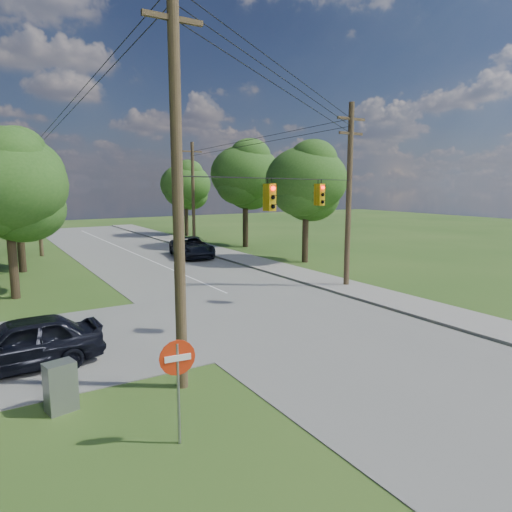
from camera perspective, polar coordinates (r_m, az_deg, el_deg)
ground at (r=16.18m, az=7.06°, el=-12.79°), size 140.00×140.00×0.00m
main_road at (r=21.10m, az=2.81°, el=-7.45°), size 10.00×100.00×0.03m
sidewalk_east at (r=25.36m, az=15.46°, el=-4.85°), size 2.60×100.00×0.12m
pole_sw at (r=13.03m, az=-9.83°, el=9.94°), size 2.00×0.32×12.00m
pole_ne at (r=26.92m, az=11.54°, el=7.71°), size 2.00×0.32×10.50m
pole_north_e at (r=45.56m, az=-7.86°, el=7.82°), size 2.00×0.32×10.00m
pole_north_w at (r=41.93m, az=-25.65°, el=6.94°), size 2.00×0.32×10.00m
power_lines at (r=25.88m, az=-6.51°, el=15.97°), size 13.93×29.62×4.93m
traffic_signals at (r=20.10m, az=5.18°, el=7.57°), size 4.91×3.27×1.05m
tree_w_near at (r=26.73m, az=-28.73°, el=7.77°), size 6.00×6.00×8.40m
tree_w_mid at (r=34.78m, az=-27.87°, el=8.94°), size 6.40×6.40×9.22m
tree_e_near at (r=35.03m, az=6.30°, el=9.37°), size 6.20×6.20×8.81m
tree_e_mid at (r=43.62m, az=-1.35°, el=10.19°), size 6.60×6.60×9.64m
tree_e_far at (r=53.92m, az=-8.79°, el=8.81°), size 5.80×5.80×8.32m
car_cross_dark at (r=16.76m, az=-27.34°, el=-9.73°), size 5.12×2.22×1.72m
car_main_north at (r=37.90m, az=-8.02°, el=1.11°), size 3.63×6.27×1.64m
control_cabinet at (r=13.58m, az=-23.24°, el=-14.78°), size 0.84×0.68×1.35m
do_not_enter_sign at (r=10.81m, az=-9.76°, el=-13.77°), size 0.84×0.15×2.52m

